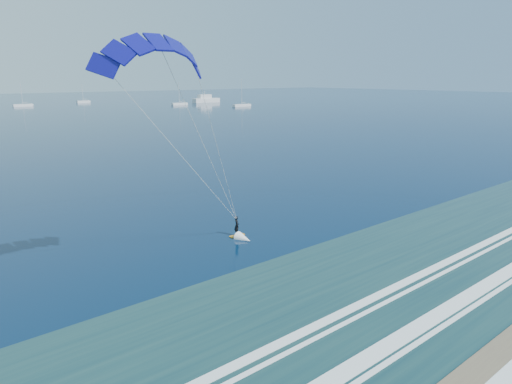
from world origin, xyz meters
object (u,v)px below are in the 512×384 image
object	(u,v)px
motor_yacht	(206,99)
sailboat_7	(83,102)
kitesurfer_rig	(206,150)
sailboat_5	(179,104)
sailboat_6	(242,105)
sailboat_4	(23,105)

from	to	relation	value
motor_yacht	sailboat_7	bearing A→B (deg)	142.73
kitesurfer_rig	sailboat_7	distance (m)	252.61
sailboat_7	sailboat_5	bearing A→B (deg)	-60.36
kitesurfer_rig	sailboat_6	distance (m)	199.27
sailboat_4	sailboat_6	world-z (taller)	sailboat_6
kitesurfer_rig	sailboat_4	world-z (taller)	kitesurfer_rig
sailboat_6	sailboat_7	xyz separation A→B (m)	(-49.58, 85.48, -0.01)
sailboat_6	sailboat_7	bearing A→B (deg)	120.12
motor_yacht	sailboat_6	bearing A→B (deg)	-98.73
sailboat_5	sailboat_4	bearing A→B (deg)	149.03
kitesurfer_rig	sailboat_5	distance (m)	214.26
sailboat_4	sailboat_7	world-z (taller)	sailboat_4
sailboat_4	motor_yacht	bearing A→B (deg)	-16.86
sailboat_4	sailboat_5	bearing A→B (deg)	-30.97
motor_yacht	sailboat_4	size ratio (longest dim) A/B	1.33
kitesurfer_rig	sailboat_7	size ratio (longest dim) A/B	1.69
kitesurfer_rig	motor_yacht	distance (m)	237.71
sailboat_5	sailboat_6	bearing A→B (deg)	-59.04
motor_yacht	sailboat_7	world-z (taller)	sailboat_7
sailboat_7	sailboat_4	bearing A→B (deg)	-157.25
sailboat_4	sailboat_7	xyz separation A→B (m)	(35.58, 14.92, -0.01)
kitesurfer_rig	motor_yacht	bearing A→B (deg)	56.68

